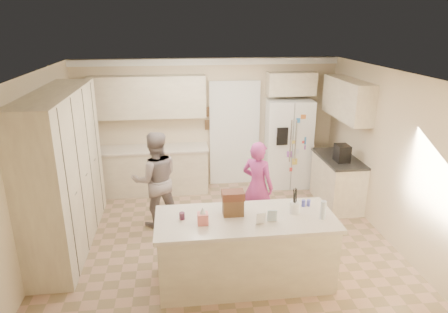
{
  "coord_description": "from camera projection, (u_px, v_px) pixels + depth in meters",
  "views": [
    {
      "loc": [
        -0.62,
        -5.55,
        3.28
      ],
      "look_at": [
        0.1,
        0.35,
        1.25
      ],
      "focal_mm": 32.0,
      "sensor_mm": 36.0,
      "label": 1
    }
  ],
  "objects": [
    {
      "name": "wall_back",
      "position": [
        207.0,
        123.0,
        8.1
      ],
      "size": [
        5.2,
        0.02,
        2.6
      ],
      "primitive_type": "cube",
      "color": "beige",
      "rests_on": "ground"
    },
    {
      "name": "shaker_pepper",
      "position": [
        309.0,
        203.0,
        5.33
      ],
      "size": [
        0.05,
        0.05,
        0.09
      ],
      "primitive_type": "cylinder",
      "color": "#4548AF",
      "rests_on": "island_top"
    },
    {
      "name": "refrigerator",
      "position": [
        288.0,
        143.0,
        8.18
      ],
      "size": [
        0.95,
        0.76,
        1.8
      ],
      "primitive_type": "cube",
      "rotation": [
        0.0,
        0.0,
        -0.07
      ],
      "color": "white",
      "rests_on": "floor"
    },
    {
      "name": "floor",
      "position": [
        220.0,
        239.0,
        6.35
      ],
      "size": [
        5.2,
        4.6,
        0.02
      ],
      "primitive_type": "cube",
      "color": "tan",
      "rests_on": "ground"
    },
    {
      "name": "fridge_dispenser",
      "position": [
        282.0,
        136.0,
        7.73
      ],
      "size": [
        0.22,
        0.03,
        0.35
      ],
      "primitive_type": "cube",
      "color": "black",
      "rests_on": "refrigerator"
    },
    {
      "name": "fridge_magnets",
      "position": [
        293.0,
        148.0,
        7.84
      ],
      "size": [
        0.76,
        0.02,
        1.44
      ],
      "primitive_type": null,
      "color": "tan",
      "rests_on": "refrigerator"
    },
    {
      "name": "teen_boy",
      "position": [
        156.0,
        180.0,
        6.53
      ],
      "size": [
        0.89,
        0.75,
        1.62
      ],
      "primitive_type": "imported",
      "rotation": [
        0.0,
        0.0,
        3.33
      ],
      "color": "#999391",
      "rests_on": "floor"
    },
    {
      "name": "greeting_card_b",
      "position": [
        272.0,
        216.0,
        4.91
      ],
      "size": [
        0.12,
        0.05,
        0.16
      ],
      "primitive_type": "cube",
      "rotation": [
        0.15,
        0.0,
        -0.1
      ],
      "color": "silver",
      "rests_on": "island_top"
    },
    {
      "name": "tissue_plume",
      "position": [
        203.0,
        210.0,
        4.82
      ],
      "size": [
        0.08,
        0.08,
        0.08
      ],
      "primitive_type": "cone",
      "color": "white",
      "rests_on": "tissue_box"
    },
    {
      "name": "dollhouse_roof",
      "position": [
        233.0,
        195.0,
        5.03
      ],
      "size": [
        0.28,
        0.2,
        0.1
      ],
      "primitive_type": "cube",
      "color": "#592D1E",
      "rests_on": "dollhouse_body"
    },
    {
      "name": "greeting_card_a",
      "position": [
        261.0,
        218.0,
        4.84
      ],
      "size": [
        0.12,
        0.06,
        0.16
      ],
      "primitive_type": "cube",
      "rotation": [
        0.15,
        0.0,
        0.2
      ],
      "color": "white",
      "rests_on": "island_top"
    },
    {
      "name": "right_base_cab",
      "position": [
        337.0,
        182.0,
        7.41
      ],
      "size": [
        0.6,
        1.2,
        0.88
      ],
      "primitive_type": "cube",
      "color": "beige",
      "rests_on": "floor"
    },
    {
      "name": "shaker_salt",
      "position": [
        303.0,
        203.0,
        5.32
      ],
      "size": [
        0.05,
        0.05,
        0.09
      ],
      "primitive_type": "cylinder",
      "color": "#4548AF",
      "rests_on": "island_top"
    },
    {
      "name": "island_base",
      "position": [
        245.0,
        251.0,
        5.19
      ],
      "size": [
        2.2,
        0.9,
        0.88
      ],
      "primitive_type": "cube",
      "color": "beige",
      "rests_on": "floor"
    },
    {
      "name": "utensil_crock",
      "position": [
        295.0,
        207.0,
        5.13
      ],
      "size": [
        0.13,
        0.13,
        0.15
      ],
      "primitive_type": "cylinder",
      "color": "white",
      "rests_on": "island_top"
    },
    {
      "name": "back_base_cab",
      "position": [
        152.0,
        171.0,
        7.95
      ],
      "size": [
        2.2,
        0.6,
        0.88
      ],
      "primitive_type": "cube",
      "color": "beige",
      "rests_on": "floor"
    },
    {
      "name": "fridge_seam",
      "position": [
        292.0,
        148.0,
        7.85
      ],
      "size": [
        0.02,
        0.02,
        1.78
      ],
      "primitive_type": "cube",
      "color": "gray",
      "rests_on": "refrigerator"
    },
    {
      "name": "jam_jar",
      "position": [
        182.0,
        216.0,
        4.98
      ],
      "size": [
        0.07,
        0.07,
        0.09
      ],
      "primitive_type": "cylinder",
      "color": "#59263F",
      "rests_on": "island_top"
    },
    {
      "name": "wall_right",
      "position": [
        386.0,
        154.0,
        6.23
      ],
      "size": [
        0.02,
        4.6,
        2.6
      ],
      "primitive_type": "cube",
      "color": "beige",
      "rests_on": "ground"
    },
    {
      "name": "fridge_handle_l",
      "position": [
        291.0,
        141.0,
        7.78
      ],
      "size": [
        0.02,
        0.02,
        0.85
      ],
      "primitive_type": "cylinder",
      "color": "silver",
      "rests_on": "refrigerator"
    },
    {
      "name": "pantry_bank",
      "position": [
        64.0,
        171.0,
        5.89
      ],
      "size": [
        0.6,
        2.6,
        2.35
      ],
      "primitive_type": "cube",
      "color": "beige",
      "rests_on": "floor"
    },
    {
      "name": "right_upper_cab",
      "position": [
        347.0,
        99.0,
        7.12
      ],
      "size": [
        0.35,
        1.5,
        0.7
      ],
      "primitive_type": "cube",
      "color": "beige",
      "rests_on": "wall_right"
    },
    {
      "name": "crown_back",
      "position": [
        207.0,
        62.0,
        7.65
      ],
      "size": [
        5.2,
        0.08,
        0.12
      ],
      "primitive_type": "cube",
      "color": "white",
      "rests_on": "wall_back"
    },
    {
      "name": "teen_girl",
      "position": [
        258.0,
        186.0,
        6.44
      ],
      "size": [
        0.65,
        0.62,
        1.5
      ],
      "primitive_type": "imported",
      "rotation": [
        0.0,
        0.0,
        2.45
      ],
      "color": "#C1368C",
      "rests_on": "floor"
    },
    {
      "name": "water_bottle",
      "position": [
        323.0,
        210.0,
        4.97
      ],
      "size": [
        0.07,
        0.07,
        0.24
      ],
      "primitive_type": "cylinder",
      "color": "silver",
      "rests_on": "island_top"
    },
    {
      "name": "ceiling",
      "position": [
        220.0,
        72.0,
        5.5
      ],
      "size": [
        5.2,
        4.6,
        0.02
      ],
      "primitive_type": "cube",
      "color": "white",
      "rests_on": "wall_back"
    },
    {
      "name": "coffee_maker",
      "position": [
        342.0,
        153.0,
        7.01
      ],
      "size": [
        0.22,
        0.28,
        0.3
      ],
      "primitive_type": "cube",
      "color": "black",
      "rests_on": "right_countertop"
    },
    {
      "name": "wall_frame_lower",
      "position": [
        209.0,
        125.0,
        8.07
      ],
      "size": [
        0.15,
        0.02,
        0.2
      ],
      "primitive_type": "cube",
      "color": "brown",
      "rests_on": "wall_back"
    },
    {
      "name": "back_countertop",
      "position": [
        150.0,
        149.0,
        7.79
      ],
      "size": [
        2.24,
        0.63,
        0.04
      ],
      "primitive_type": "cube",
      "color": "beige",
      "rests_on": "back_base_cab"
    },
    {
      "name": "doorway_opening",
      "position": [
        234.0,
        135.0,
        8.21
      ],
      "size": [
        0.9,
        0.06,
        2.1
      ],
      "primitive_type": "cube",
      "color": "black",
      "rests_on": "floor"
    },
    {
      "name": "tissue_box",
      "position": [
        203.0,
        219.0,
        4.86
      ],
      "size": [
        0.13,
        0.13,
        0.14
      ],
      "primitive_type": "cube",
      "color": "#EF7873",
      "rests_on": "island_top"
    },
    {
      "name": "wall_left",
      "position": [
        37.0,
        169.0,
        5.63
      ],
      "size": [
        0.02,
        4.6,
        2.6
      ],
      "primitive_type": "cube",
      "color": "beige",
      "rests_on": "ground"
    },
    {
      "name": "over_fridge_cab",
      "position": [
        291.0,
        84.0,
        7.85
      ],
      "size": [
        0.95,
        0.35,
        0.45
      ],
      "primitive_type": "cube",
      "color": "beige",
      "rests_on": "wall_back"
    },
    {
      "name": "wall_front",
      "position": [
        248.0,
        242.0,
        3.76
      ],
      "size": [
        5.2,
        0.02,
        2.6
      ],
      "primitive_type": "cube",
      "color": "beige",
      "rests_on": "ground"
    },
    {
      "name": "right_countertop",
      "position": [
        339.0,
        158.0,
        7.26
      ],
      "size": [
        0.63,
        1.24,
        0.04
      ],
      "primitive_type": "cube",
      "color": "#2D2B28",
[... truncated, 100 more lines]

